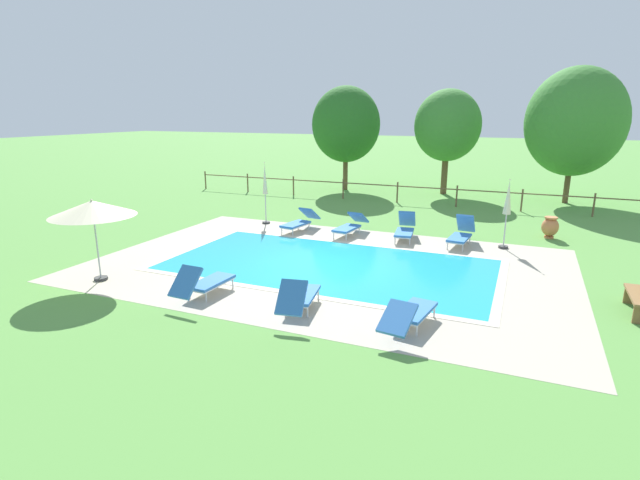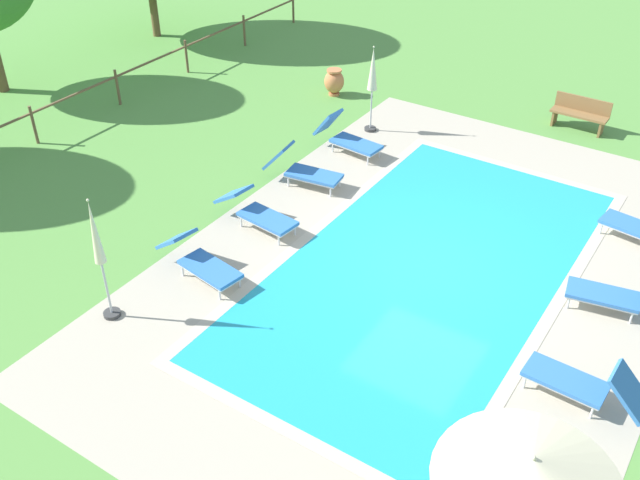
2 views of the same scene
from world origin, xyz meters
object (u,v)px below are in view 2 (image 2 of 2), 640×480
object	(u,v)px
sun_lounger_north_far	(257,212)
patio_umbrella_open_foreground	(530,471)
wooden_bench_lawn_side	(580,113)
sun_lounger_south_far	(303,170)
terracotta_urn_near_fence	(334,81)
sun_lounger_south_near_corner	(348,138)
sun_lounger_south_mid	(583,384)
sun_lounger_north_near_steps	(200,260)
patio_umbrella_closed_row_east	(373,76)
patio_umbrella_closed_row_west	(98,246)
sun_lounger_north_mid	(620,295)

from	to	relation	value
sun_lounger_north_far	patio_umbrella_open_foreground	size ratio (longest dim) A/B	0.92
wooden_bench_lawn_side	sun_lounger_north_far	bearing A→B (deg)	153.10
sun_lounger_north_far	sun_lounger_south_far	xyz separation A→B (m)	(2.04, 0.19, 0.02)
sun_lounger_north_far	terracotta_urn_near_fence	world-z (taller)	sun_lounger_north_far
sun_lounger_south_near_corner	patio_umbrella_open_foreground	distance (m)	11.65
wooden_bench_lawn_side	sun_lounger_south_far	bearing A→B (deg)	145.26
sun_lounger_south_mid	terracotta_urn_near_fence	xyz separation A→B (m)	(8.11, 9.80, 0.04)
sun_lounger_south_mid	sun_lounger_north_near_steps	bearing A→B (deg)	96.37
sun_lounger_south_near_corner	patio_umbrella_closed_row_east	distance (m)	1.83
sun_lounger_north_far	patio_umbrella_closed_row_west	size ratio (longest dim) A/B	0.82
terracotta_urn_near_fence	patio_umbrella_closed_row_east	bearing A→B (deg)	-125.00
sun_lounger_north_mid	sun_lounger_north_far	bearing A→B (deg)	100.56
sun_lounger_north_near_steps	patio_umbrella_closed_row_west	xyz separation A→B (m)	(-1.83, 0.58, 1.20)
sun_lounger_south_far	sun_lounger_north_far	bearing A→B (deg)	-174.71
sun_lounger_south_near_corner	patio_umbrella_closed_row_east	bearing A→B (deg)	5.36
patio_umbrella_closed_row_east	wooden_bench_lawn_side	world-z (taller)	patio_umbrella_closed_row_east
sun_lounger_south_mid	patio_umbrella_open_foreground	xyz separation A→B (m)	(-3.41, -0.08, 1.61)
sun_lounger_north_near_steps	patio_umbrella_open_foreground	size ratio (longest dim) A/B	0.92
sun_lounger_south_far	patio_umbrella_closed_row_east	world-z (taller)	patio_umbrella_closed_row_east
sun_lounger_north_far	patio_umbrella_open_foreground	distance (m)	8.94
sun_lounger_south_near_corner	wooden_bench_lawn_side	xyz separation A→B (m)	(4.60, -4.54, 0.07)
sun_lounger_north_near_steps	sun_lounger_north_mid	xyz separation A→B (m)	(3.39, -7.16, 0.01)
sun_lounger_north_mid	wooden_bench_lawn_side	xyz separation A→B (m)	(7.26, 2.92, 0.08)
sun_lounger_north_mid	terracotta_urn_near_fence	size ratio (longest dim) A/B	2.53
sun_lounger_south_near_corner	patio_umbrella_closed_row_west	size ratio (longest dim) A/B	0.75
patio_umbrella_open_foreground	patio_umbrella_closed_row_west	world-z (taller)	patio_umbrella_closed_row_west
sun_lounger_north_mid	sun_lounger_north_far	world-z (taller)	sun_lounger_north_mid
sun_lounger_south_mid	patio_umbrella_closed_row_west	xyz separation A→B (m)	(-2.64, 7.84, 1.19)
sun_lounger_south_near_corner	terracotta_urn_near_fence	xyz separation A→B (m)	(2.87, 2.23, 0.03)
sun_lounger_north_near_steps	sun_lounger_south_near_corner	distance (m)	6.06
sun_lounger_north_far	wooden_bench_lawn_side	size ratio (longest dim) A/B	1.38
sun_lounger_south_near_corner	sun_lounger_north_near_steps	bearing A→B (deg)	-177.09
sun_lounger_south_far	wooden_bench_lawn_side	size ratio (longest dim) A/B	1.30
sun_lounger_north_near_steps	patio_umbrella_closed_row_east	size ratio (longest dim) A/B	0.88
patio_umbrella_closed_row_west	wooden_bench_lawn_side	size ratio (longest dim) A/B	1.68
sun_lounger_south_near_corner	terracotta_urn_near_fence	distance (m)	3.63
sun_lounger_south_mid	patio_umbrella_closed_row_west	size ratio (longest dim) A/B	0.77
sun_lounger_south_far	wooden_bench_lawn_side	xyz separation A→B (m)	(6.58, -4.56, 0.08)
sun_lounger_north_mid	patio_umbrella_closed_row_west	xyz separation A→B (m)	(-5.22, 7.74, 1.19)
patio_umbrella_open_foreground	sun_lounger_south_mid	bearing A→B (deg)	1.30
sun_lounger_north_far	patio_umbrella_open_foreground	bearing A→B (deg)	-121.74
sun_lounger_north_far	sun_lounger_south_near_corner	distance (m)	4.03
patio_umbrella_open_foreground	patio_umbrella_closed_row_west	bearing A→B (deg)	84.46
sun_lounger_north_near_steps	terracotta_urn_near_fence	bearing A→B (deg)	15.88
sun_lounger_north_far	sun_lounger_south_near_corner	bearing A→B (deg)	2.41
sun_lounger_north_mid	wooden_bench_lawn_side	world-z (taller)	sun_lounger_north_mid
sun_lounger_south_mid	patio_umbrella_closed_row_east	distance (m)	10.23
sun_lounger_north_mid	patio_umbrella_open_foreground	bearing A→B (deg)	-178.30
sun_lounger_south_near_corner	patio_umbrella_open_foreground	xyz separation A→B (m)	(-8.65, -7.65, 1.60)
sun_lounger_north_near_steps	sun_lounger_north_mid	world-z (taller)	sun_lounger_north_mid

